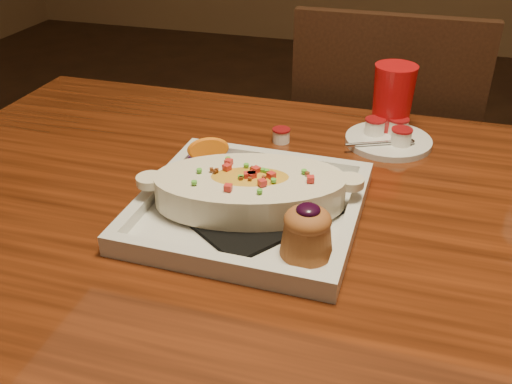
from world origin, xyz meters
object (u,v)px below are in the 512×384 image
(plate, at_px, (253,197))
(saucer, at_px, (388,138))
(table, at_px, (343,286))
(red_tumbler, at_px, (393,100))
(chair_far, at_px, (378,174))

(plate, distance_m, saucer, 0.34)
(plate, bearing_deg, saucer, 62.01)
(table, distance_m, red_tumbler, 0.39)
(table, distance_m, saucer, 0.32)
(table, height_order, saucer, saucer)
(chair_far, xyz_separation_m, plate, (-0.14, -0.63, 0.27))
(chair_far, relative_size, saucer, 6.04)
(chair_far, distance_m, saucer, 0.42)
(table, xyz_separation_m, plate, (-0.14, 0.00, 0.13))
(chair_far, relative_size, plate, 2.96)
(table, height_order, chair_far, chair_far)
(table, distance_m, chair_far, 0.65)
(plate, height_order, saucer, plate)
(saucer, bearing_deg, chair_far, 94.43)
(chair_far, distance_m, plate, 0.70)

